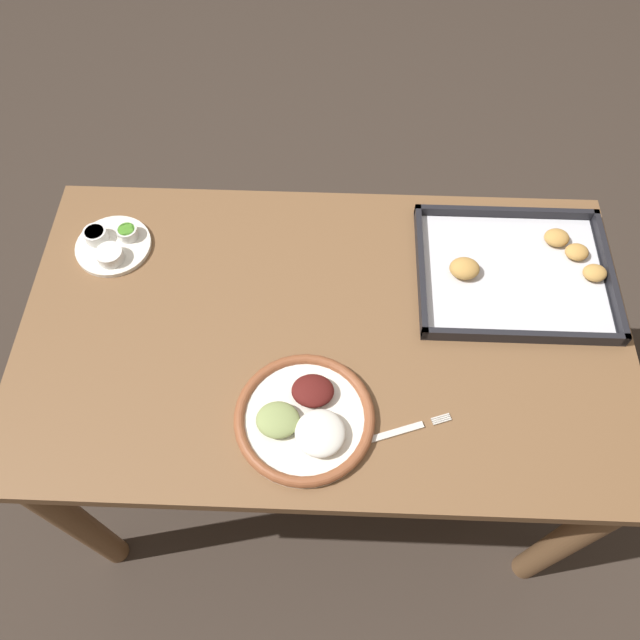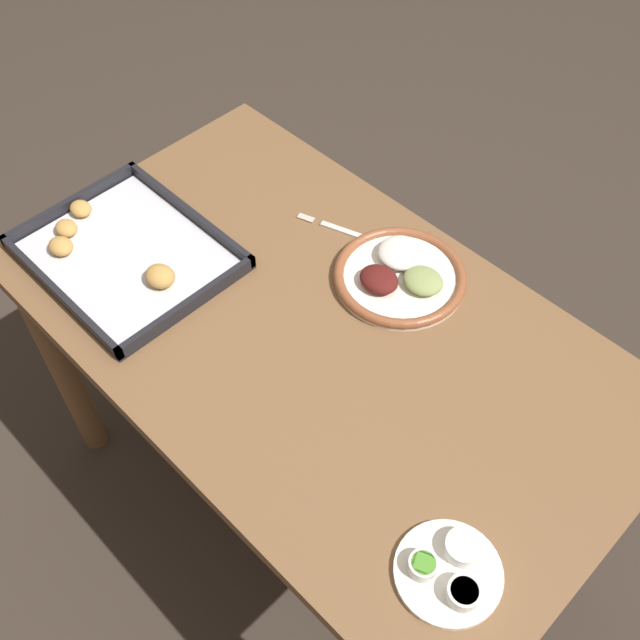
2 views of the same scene
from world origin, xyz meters
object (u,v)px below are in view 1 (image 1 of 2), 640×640
(dinner_plate, at_px, (305,418))
(baking_tray, at_px, (517,271))
(fork, at_px, (392,433))
(saucer_plate, at_px, (112,244))

(dinner_plate, distance_m, baking_tray, 0.54)
(dinner_plate, height_order, fork, dinner_plate)
(saucer_plate, bearing_deg, dinner_plate, -41.27)
(dinner_plate, height_order, saucer_plate, dinner_plate)
(saucer_plate, relative_size, baking_tray, 0.40)
(fork, distance_m, saucer_plate, 0.70)
(dinner_plate, bearing_deg, saucer_plate, 138.73)
(fork, bearing_deg, dinner_plate, 153.83)
(dinner_plate, distance_m, saucer_plate, 0.57)
(dinner_plate, xyz_separation_m, saucer_plate, (-0.42, 0.37, 0.00))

